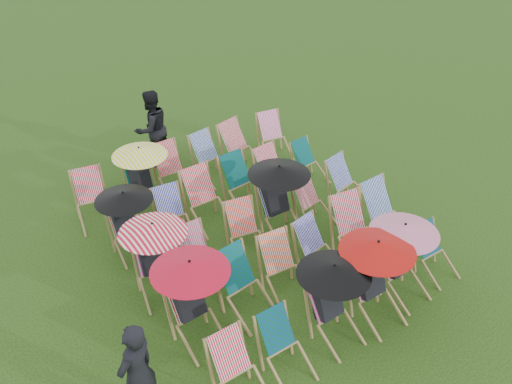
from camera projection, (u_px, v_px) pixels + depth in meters
ground at (262, 246)px, 10.03m from camera, size 100.00×100.00×0.00m
deckchair_0 at (240, 374)px, 7.23m from camera, size 0.60×0.84×0.90m
deckchair_1 at (286, 349)px, 7.59m from camera, size 0.58×0.80×0.87m
deckchair_2 at (334, 302)px, 8.00m from camera, size 1.05×1.10×1.25m
deckchair_3 at (376, 279)px, 8.32m from camera, size 1.11×1.15×1.32m
deckchair_4 at (403, 259)px, 8.73m from camera, size 1.06×1.12×1.26m
deckchair_5 at (436, 253)px, 9.25m from camera, size 0.55×0.76×0.82m
deckchair_6 at (194, 301)px, 7.96m from camera, size 1.12×1.17×1.33m
deckchair_7 at (246, 286)px, 8.49m from camera, size 0.74×0.97×0.99m
deckchair_8 at (284, 269)px, 8.86m from camera, size 0.70×0.91×0.92m
deckchair_9 at (319, 249)px, 9.28m from camera, size 0.72×0.91×0.89m
deckchair_10 at (356, 230)px, 9.61m from camera, size 0.79×1.01×1.01m
deckchair_11 at (387, 214)px, 9.97m from camera, size 0.69×0.95×1.01m
deckchair_12 at (155, 259)px, 8.75m from camera, size 1.06×1.13×1.26m
deckchair_13 at (199, 255)px, 9.19m from camera, size 0.59×0.80×0.84m
deckchair_14 at (247, 232)px, 9.63m from camera, size 0.74×0.92×0.90m
deckchair_15 at (280, 199)px, 10.03m from camera, size 1.10×1.15×1.31m
deckchair_16 at (314, 203)px, 10.38m from camera, size 0.67×0.86×0.85m
deckchair_17 at (349, 184)px, 10.83m from camera, size 0.76×0.95×0.93m
deckchair_18 at (127, 222)px, 9.60m from camera, size 0.98×1.02×1.16m
deckchair_19 at (174, 216)px, 10.05m from camera, size 0.67×0.86×0.87m
deckchair_20 at (207, 200)px, 10.34m from camera, size 0.67×0.93×1.00m
deckchair_21 at (244, 183)px, 10.83m from camera, size 0.69×0.93×0.97m
deckchair_22 at (277, 174)px, 11.11m from camera, size 0.70×0.92×0.94m
deckchair_23 at (310, 163)px, 11.58m from camera, size 0.60×0.79×0.82m
deckchair_24 at (93, 200)px, 10.40m from camera, size 0.78×0.97×0.94m
deckchair_25 at (142, 177)px, 10.70m from camera, size 1.03×1.09×1.22m
deckchair_26 at (173, 171)px, 11.20m from camera, size 0.65×0.89×0.95m
deckchair_27 at (212, 158)px, 11.64m from camera, size 0.71×0.92×0.92m
deckchair_28 at (242, 148)px, 11.91m from camera, size 0.83×1.03×0.99m
deckchair_29 at (275, 137)px, 12.40m from camera, size 0.74×0.93×0.91m
person_left at (137, 373)px, 6.84m from camera, size 0.67×0.57×1.56m
person_rear at (152, 128)px, 11.92m from camera, size 0.91×0.76×1.67m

